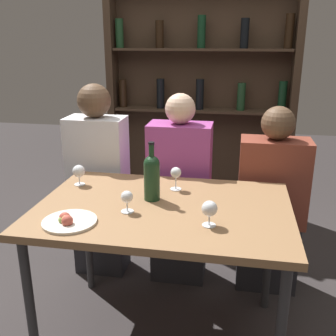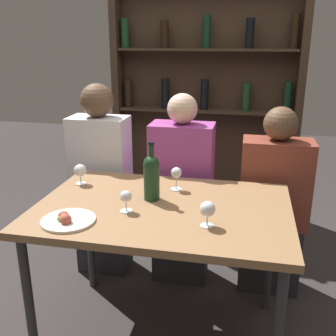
% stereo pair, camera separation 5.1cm
% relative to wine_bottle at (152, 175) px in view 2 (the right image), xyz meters
% --- Properties ---
extents(ground_plane, '(10.00, 10.00, 0.00)m').
position_rel_wine_bottle_xyz_m(ground_plane, '(0.07, -0.07, -0.90)').
color(ground_plane, '#332D2D').
extents(dining_table, '(1.22, 0.83, 0.77)m').
position_rel_wine_bottle_xyz_m(dining_table, '(0.07, -0.07, -0.20)').
color(dining_table, olive).
rests_on(dining_table, ground_plane).
extents(wine_rack_wall, '(1.59, 0.21, 2.21)m').
position_rel_wine_bottle_xyz_m(wine_rack_wall, '(0.07, 1.62, 0.25)').
color(wine_rack_wall, '#38281C').
rests_on(wine_rack_wall, ground_plane).
extents(wine_bottle, '(0.08, 0.08, 0.30)m').
position_rel_wine_bottle_xyz_m(wine_bottle, '(0.00, 0.00, 0.00)').
color(wine_bottle, '#19381E').
rests_on(wine_bottle, dining_table).
extents(wine_glass_0, '(0.06, 0.06, 0.10)m').
position_rel_wine_bottle_xyz_m(wine_glass_0, '(-0.08, -0.17, -0.06)').
color(wine_glass_0, silver).
rests_on(wine_glass_0, dining_table).
extents(wine_glass_1, '(0.06, 0.06, 0.12)m').
position_rel_wine_bottle_xyz_m(wine_glass_1, '(0.10, 0.15, -0.04)').
color(wine_glass_1, silver).
rests_on(wine_glass_1, dining_table).
extents(wine_glass_2, '(0.07, 0.07, 0.11)m').
position_rel_wine_bottle_xyz_m(wine_glass_2, '(0.30, -0.24, -0.05)').
color(wine_glass_2, silver).
rests_on(wine_glass_2, dining_table).
extents(wine_glass_3, '(0.07, 0.07, 0.11)m').
position_rel_wine_bottle_xyz_m(wine_glass_3, '(-0.44, 0.13, -0.05)').
color(wine_glass_3, silver).
rests_on(wine_glass_3, dining_table).
extents(food_plate_0, '(0.24, 0.24, 0.05)m').
position_rel_wine_bottle_xyz_m(food_plate_0, '(-0.30, -0.33, -0.11)').
color(food_plate_0, silver).
rests_on(food_plate_0, dining_table).
extents(seated_person_left, '(0.37, 0.22, 1.28)m').
position_rel_wine_bottle_xyz_m(seated_person_left, '(-0.48, 0.52, -0.29)').
color(seated_person_left, '#26262B').
rests_on(seated_person_left, ground_plane).
extents(seated_person_center, '(0.39, 0.22, 1.23)m').
position_rel_wine_bottle_xyz_m(seated_person_center, '(0.06, 0.52, -0.32)').
color(seated_person_center, '#26262B').
rests_on(seated_person_center, ground_plane).
extents(seated_person_right, '(0.41, 0.22, 1.17)m').
position_rel_wine_bottle_xyz_m(seated_person_right, '(0.63, 0.52, -0.35)').
color(seated_person_right, '#26262B').
rests_on(seated_person_right, ground_plane).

